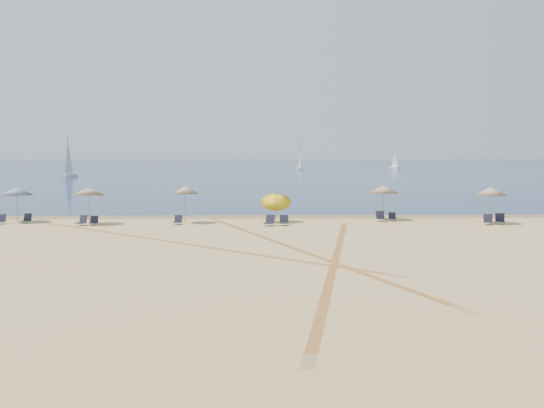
{
  "coord_description": "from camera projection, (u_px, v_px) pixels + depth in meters",
  "views": [
    {
      "loc": [
        -0.93,
        -21.78,
        4.86
      ],
      "look_at": [
        0.0,
        20.0,
        1.3
      ],
      "focal_mm": 39.8,
      "sensor_mm": 36.0,
      "label": 1
    }
  ],
  "objects": [
    {
      "name": "umbrella_4",
      "position": [
        383.0,
        189.0,
        43.37
      ],
      "size": [
        2.2,
        2.2,
        2.58
      ],
      "color": "gray",
      "rests_on": "ground"
    },
    {
      "name": "tire_tracks",
      "position": [
        259.0,
        248.0,
        30.81
      ],
      "size": [
        44.92,
        42.25,
        0.0
      ],
      "color": "tan",
      "rests_on": "ground"
    },
    {
      "name": "chair_0",
      "position": [
        1.0,
        220.0,
        41.19
      ],
      "size": [
        0.57,
        0.66,
        0.66
      ],
      "rotation": [
        0.0,
        0.0,
        -0.03
      ],
      "color": "black",
      "rests_on": "ground"
    },
    {
      "name": "chair_1",
      "position": [
        27.0,
        219.0,
        41.56
      ],
      "size": [
        0.67,
        0.74,
        0.68
      ],
      "rotation": [
        0.0,
        0.0,
        -0.18
      ],
      "color": "black",
      "rests_on": "ground"
    },
    {
      "name": "umbrella_2",
      "position": [
        185.0,
        190.0,
        41.46
      ],
      "size": [
        1.86,
        1.86,
        2.66
      ],
      "color": "gray",
      "rests_on": "ground"
    },
    {
      "name": "sailboat_2",
      "position": [
        300.0,
        161.0,
        174.6
      ],
      "size": [
        1.58,
        5.51,
        8.14
      ],
      "rotation": [
        0.0,
        0.0,
        0.03
      ],
      "color": "white",
      "rests_on": "ocean"
    },
    {
      "name": "chair_4",
      "position": [
        178.0,
        220.0,
        40.85
      ],
      "size": [
        0.62,
        0.7,
        0.64
      ],
      "rotation": [
        0.0,
        0.0,
        -0.15
      ],
      "color": "black",
      "rests_on": "ground"
    },
    {
      "name": "chair_10",
      "position": [
        500.0,
        219.0,
        41.05
      ],
      "size": [
        0.8,
        0.87,
        0.73
      ],
      "rotation": [
        0.0,
        0.0,
        -0.31
      ],
      "color": "black",
      "rests_on": "ground"
    },
    {
      "name": "sailboat_1",
      "position": [
        395.0,
        162.0,
        192.51
      ],
      "size": [
        2.63,
        4.36,
        6.35
      ],
      "rotation": [
        0.0,
        0.0,
        0.39
      ],
      "color": "white",
      "rests_on": "ocean"
    },
    {
      "name": "ocean",
      "position": [
        261.0,
        165.0,
        246.26
      ],
      "size": [
        500.0,
        500.0,
        0.0
      ],
      "primitive_type": "plane",
      "color": "#0C2151",
      "rests_on": "ground"
    },
    {
      "name": "wet_sand",
      "position": [
        271.0,
        216.0,
        46.04
      ],
      "size": [
        500.0,
        500.0,
        0.0
      ],
      "primitive_type": "plane",
      "color": "olive",
      "rests_on": "ground"
    },
    {
      "name": "chair_7",
      "position": [
        381.0,
        217.0,
        42.78
      ],
      "size": [
        0.69,
        0.78,
        0.72
      ],
      "rotation": [
        0.0,
        0.0,
        0.14
      ],
      "color": "black",
      "rests_on": "ground"
    },
    {
      "name": "chair_8",
      "position": [
        392.0,
        217.0,
        43.0
      ],
      "size": [
        0.57,
        0.65,
        0.61
      ],
      "rotation": [
        0.0,
        0.0,
        -0.11
      ],
      "color": "black",
      "rests_on": "ground"
    },
    {
      "name": "chair_2",
      "position": [
        82.0,
        221.0,
        40.34
      ],
      "size": [
        0.79,
        0.84,
        0.68
      ],
      "rotation": [
        0.0,
        0.0,
        -0.42
      ],
      "color": "black",
      "rests_on": "ground"
    },
    {
      "name": "umbrella_3",
      "position": [
        276.0,
        199.0,
        41.88
      ],
      "size": [
        2.15,
        2.14,
        2.46
      ],
      "color": "gray",
      "rests_on": "ground"
    },
    {
      "name": "chair_6",
      "position": [
        284.0,
        221.0,
        40.34
      ],
      "size": [
        0.57,
        0.67,
        0.69
      ],
      "rotation": [
        0.0,
        0.0,
        -0.0
      ],
      "color": "black",
      "rests_on": "ground"
    },
    {
      "name": "ground",
      "position": [
        284.0,
        285.0,
        22.13
      ],
      "size": [
        160.0,
        160.0,
        0.0
      ],
      "primitive_type": "plane",
      "color": "tan",
      "rests_on": "ground"
    },
    {
      "name": "chair_5",
      "position": [
        270.0,
        221.0,
        40.13
      ],
      "size": [
        0.81,
        0.87,
        0.73
      ],
      "rotation": [
        0.0,
        0.0,
        -0.36
      ],
      "color": "black",
      "rests_on": "ground"
    },
    {
      "name": "chair_9",
      "position": [
        488.0,
        220.0,
        40.78
      ],
      "size": [
        0.75,
        0.82,
        0.71
      ],
      "rotation": [
        0.0,
        0.0,
        -0.28
      ],
      "color": "black",
      "rests_on": "ground"
    },
    {
      "name": "umbrella_1",
      "position": [
        89.0,
        191.0,
        40.77
      ],
      "size": [
        2.23,
        2.27,
        2.63
      ],
      "color": "gray",
      "rests_on": "ground"
    },
    {
      "name": "umbrella_5",
      "position": [
        491.0,
        191.0,
        41.14
      ],
      "size": [
        2.15,
        2.15,
        2.58
      ],
      "color": "gray",
      "rests_on": "ground"
    },
    {
      "name": "chair_3",
      "position": [
        94.0,
        221.0,
        40.46
      ],
      "size": [
        0.54,
        0.63,
        0.63
      ],
      "rotation": [
        0.0,
        0.0,
        0.04
      ],
      "color": "black",
      "rests_on": "ground"
    },
    {
      "name": "umbrella_0",
      "position": [
        17.0,
        191.0,
        41.97
      ],
      "size": [
        2.22,
        2.22,
        2.54
      ],
      "color": "gray",
      "rests_on": "ground"
    },
    {
      "name": "sailboat_0",
      "position": [
        68.0,
        165.0,
        118.44
      ],
      "size": [
        1.94,
        5.56,
        8.11
      ],
      "rotation": [
        0.0,
        0.0,
        -0.1
      ],
      "color": "white",
      "rests_on": "ocean"
    }
  ]
}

